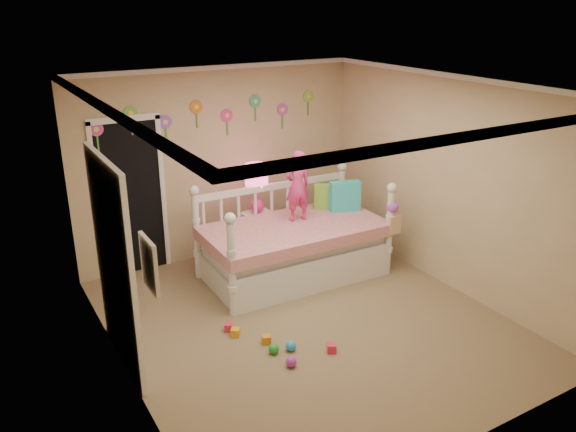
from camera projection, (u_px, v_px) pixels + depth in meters
floor at (307, 321)px, 6.46m from camera, size 4.00×4.50×0.01m
ceiling at (311, 86)px, 5.54m from camera, size 4.00×4.50×0.01m
back_wall at (220, 163)px, 7.81m from camera, size 4.00×0.01×2.60m
left_wall at (116, 253)px, 5.05m from camera, size 0.01×4.50×2.60m
right_wall at (449, 184)px, 6.95m from camera, size 0.01×4.50×2.60m
crown_molding at (311, 89)px, 5.55m from camera, size 4.00×4.50×0.06m
daybed at (294, 230)px, 7.33m from camera, size 2.36×1.31×1.27m
pillow_turquoise at (345, 196)px, 7.72m from camera, size 0.43×0.25×0.41m
pillow_lime at (327, 197)px, 7.83m from camera, size 0.37×0.29×0.33m
child at (297, 186)px, 7.30m from camera, size 0.36×0.25×0.93m
nightstand at (258, 235)px, 7.95m from camera, size 0.43×0.34×0.67m
table_lamp at (257, 181)px, 7.67m from camera, size 0.31×0.31×0.68m
closet_doorway at (131, 197)px, 7.30m from camera, size 0.90×0.04×2.07m
flower_decals at (212, 117)px, 7.54m from camera, size 3.40×0.02×0.50m
mirror_closet at (115, 265)px, 5.40m from camera, size 0.07×1.30×2.10m
wall_picture at (149, 265)px, 4.25m from camera, size 0.05×0.34×0.42m
hanging_bag at (393, 219)px, 7.32m from camera, size 0.20×0.16×0.36m
toy_scatter at (269, 330)px, 6.19m from camera, size 1.13×1.47×0.11m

